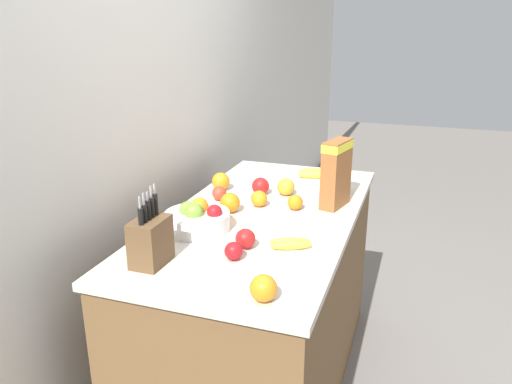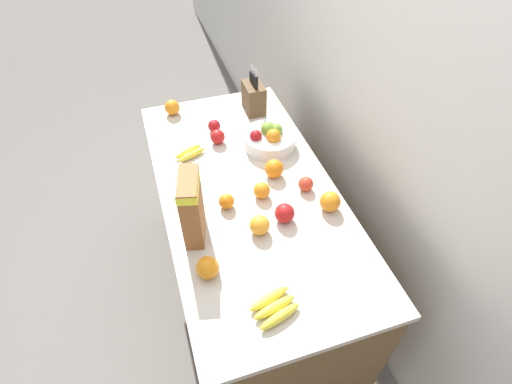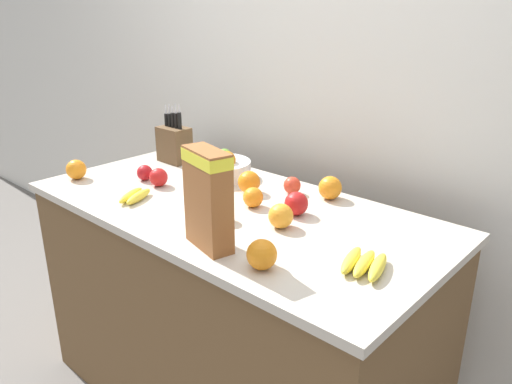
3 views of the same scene
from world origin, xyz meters
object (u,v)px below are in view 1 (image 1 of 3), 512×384
orange_by_cereal (295,202)px  orange_mid_left (221,181)px  apple_middle (260,186)px  orange_back_center (342,183)px  orange_mid_right (259,199)px  orange_front_right (286,187)px  apple_leftmost (219,193)px  orange_front_center (263,288)px  fruit_bowl (197,219)px  apple_near_bananas (234,251)px  cereal_box (336,171)px  apple_rightmost (245,239)px  banana_bunch_left (291,243)px  knife_block (151,240)px  banana_bunch_right (314,173)px  orange_front_left (230,203)px

orange_by_cereal → orange_mid_left: (0.15, 0.42, 0.01)m
apple_middle → orange_back_center: size_ratio=0.97×
orange_mid_right → orange_front_right: bearing=-20.9°
apple_leftmost → orange_front_center: 0.91m
fruit_bowl → apple_near_bananas: 0.31m
orange_front_center → orange_mid_right: size_ratio=1.13×
cereal_box → apple_leftmost: cereal_box is taller
apple_leftmost → orange_back_center: orange_back_center is taller
apple_rightmost → orange_mid_right: size_ratio=1.01×
fruit_bowl → apple_near_bananas: fruit_bowl is taller
fruit_bowl → orange_back_center: bearing=-35.7°
banana_bunch_left → apple_leftmost: size_ratio=2.47×
orange_front_right → knife_block: bearing=163.9°
knife_block → banana_bunch_left: bearing=-56.5°
fruit_bowl → orange_mid_left: fruit_bowl is taller
apple_leftmost → orange_mid_right: (-0.02, -0.20, 0.00)m
banana_bunch_right → orange_front_center: (-1.30, -0.14, 0.02)m
apple_near_bananas → orange_front_right: size_ratio=0.79×
apple_rightmost → orange_by_cereal: size_ratio=1.10×
orange_front_right → banana_bunch_right: bearing=-9.8°
orange_front_right → orange_by_cereal: bearing=-152.4°
banana_bunch_right → orange_front_center: 1.31m
banana_bunch_right → orange_front_center: orange_front_center is taller
apple_leftmost → orange_by_cereal: bearing=-90.9°
apple_leftmost → orange_mid_right: bearing=-95.4°
banana_bunch_right → orange_by_cereal: bearing=-176.6°
apple_rightmost → orange_mid_right: bearing=12.0°
apple_leftmost → orange_mid_left: bearing=19.9°
apple_middle → orange_back_center: orange_back_center is taller
fruit_bowl → apple_rightmost: fruit_bowl is taller
cereal_box → banana_bunch_left: 0.52m
knife_block → orange_mid_left: size_ratio=3.10×
orange_mid_right → banana_bunch_left: bearing=-146.5°
apple_near_bananas → orange_front_center: (-0.23, -0.18, 0.01)m
apple_middle → banana_bunch_left: bearing=-151.1°
apple_middle → apple_near_bananas: size_ratio=1.27×
orange_front_left → orange_mid_right: (0.11, -0.10, -0.01)m
orange_by_cereal → apple_rightmost: bearing=170.8°
apple_middle → orange_mid_right: size_ratio=1.13×
banana_bunch_right → orange_front_left: size_ratio=2.07×
fruit_bowl → cereal_box: bearing=-46.7°
knife_block → apple_near_bananas: size_ratio=4.18×
orange_mid_right → orange_mid_left: (0.16, 0.25, 0.01)m
apple_middle → orange_mid_left: size_ratio=0.94×
orange_front_left → knife_block: bearing=172.2°
banana_bunch_left → apple_rightmost: bearing=110.2°
orange_front_left → orange_mid_left: bearing=30.0°
apple_rightmost → knife_block: bearing=129.9°
knife_block → cereal_box: 0.92m
apple_middle → orange_by_cereal: (-0.15, -0.21, -0.01)m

